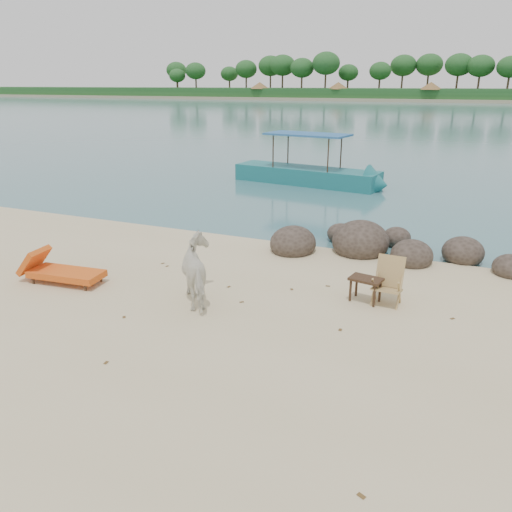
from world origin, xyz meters
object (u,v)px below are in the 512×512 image
(deck_chair, at_px, (387,284))
(side_table, at_px, (365,291))
(lounge_chair, at_px, (66,271))
(boulders, at_px, (375,247))
(boat_near, at_px, (307,142))
(cow, at_px, (200,272))

(deck_chair, bearing_deg, side_table, -171.52)
(lounge_chair, xyz_separation_m, deck_chair, (6.95, 1.66, 0.16))
(boulders, relative_size, boat_near, 0.85)
(deck_chair, bearing_deg, lounge_chair, -163.04)
(cow, bearing_deg, boat_near, -122.58)
(cow, relative_size, deck_chair, 1.66)
(side_table, relative_size, lounge_chair, 0.30)
(boulders, distance_m, deck_chair, 3.33)
(boulders, xyz_separation_m, side_table, (0.39, -3.25, 0.05))
(boulders, distance_m, boat_near, 10.46)
(cow, relative_size, lounge_chair, 0.75)
(cow, height_order, side_table, cow)
(cow, distance_m, side_table, 3.46)
(lounge_chair, relative_size, deck_chair, 2.22)
(cow, xyz_separation_m, side_table, (3.17, 1.33, -0.41))
(cow, bearing_deg, lounge_chair, -36.02)
(boat_near, bearing_deg, deck_chair, -57.27)
(cow, xyz_separation_m, deck_chair, (3.60, 1.37, -0.19))
(boulders, distance_m, cow, 5.38)
(boulders, relative_size, side_table, 9.90)
(side_table, bearing_deg, deck_chair, 16.04)
(side_table, bearing_deg, lounge_chair, -154.94)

